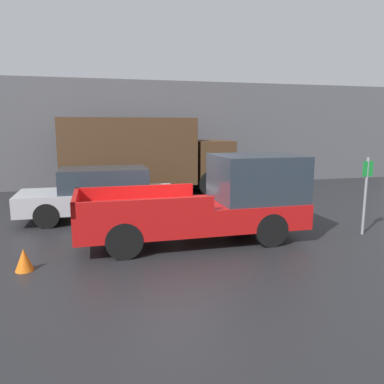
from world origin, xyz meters
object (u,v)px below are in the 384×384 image
object	(u,v)px
delivery_truck	(142,154)
car	(101,193)
newspaper_box	(225,174)
traffic_cone	(24,260)
parking_sign	(366,191)
pickup_truck	(215,201)

from	to	relation	value
delivery_truck	car	bearing A→B (deg)	-115.01
delivery_truck	newspaper_box	distance (m)	4.99
newspaper_box	traffic_cone	size ratio (longest dim) A/B	2.25
parking_sign	traffic_cone	distance (m)	8.43
parking_sign	traffic_cone	size ratio (longest dim) A/B	4.53
delivery_truck	parking_sign	distance (m)	8.92
newspaper_box	parking_sign	bearing A→B (deg)	-86.36
parking_sign	delivery_truck	bearing A→B (deg)	124.23
pickup_truck	car	bearing A→B (deg)	132.45
delivery_truck	traffic_cone	bearing A→B (deg)	-113.07
parking_sign	traffic_cone	world-z (taller)	parking_sign
parking_sign	car	bearing A→B (deg)	151.81
pickup_truck	parking_sign	size ratio (longest dim) A/B	2.72
car	traffic_cone	size ratio (longest dim) A/B	10.58
traffic_cone	parking_sign	bearing A→B (deg)	3.48
newspaper_box	traffic_cone	distance (m)	12.55
parking_sign	newspaper_box	distance (m)	9.39
pickup_truck	car	world-z (taller)	pickup_truck
pickup_truck	parking_sign	world-z (taller)	pickup_truck
car	newspaper_box	xyz separation A→B (m)	(6.16, 5.73, -0.30)
pickup_truck	parking_sign	distance (m)	4.04
car	parking_sign	bearing A→B (deg)	-28.19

